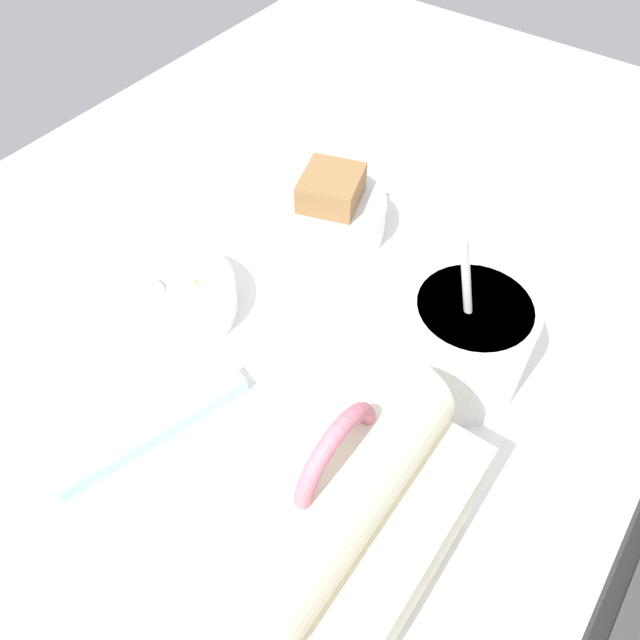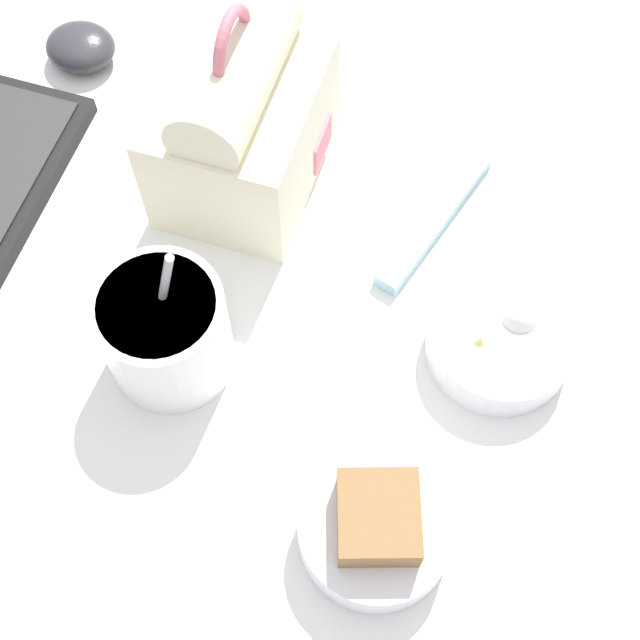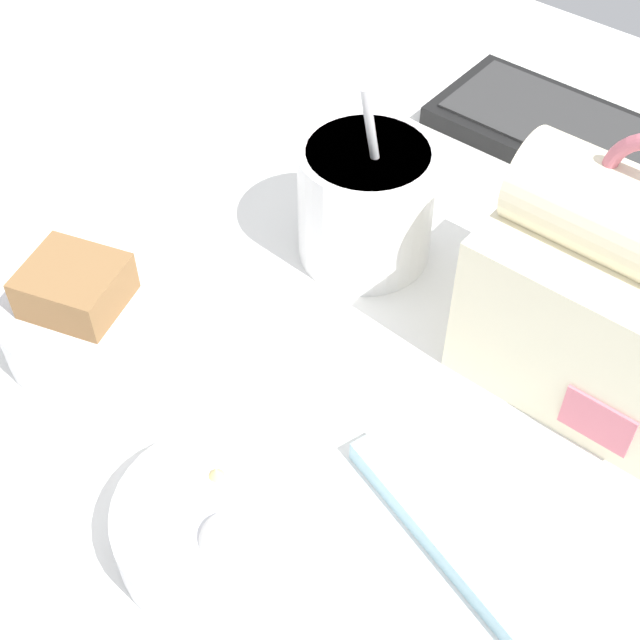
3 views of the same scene
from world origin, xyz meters
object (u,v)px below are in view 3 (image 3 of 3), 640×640
keyboard (593,145)px  lunch_bag (618,295)px  bento_bowl_sandwich (83,316)px  chopstick_case (448,542)px  soup_cup (366,201)px  bento_bowl_snacks (218,523)px

keyboard → lunch_bag: lunch_bag is taller
bento_bowl_sandwich → chopstick_case: size_ratio=0.69×
soup_cup → bento_bowl_sandwich: bearing=-115.0°
keyboard → bento_bowl_snacks: bento_bowl_snacks is taller
lunch_bag → keyboard: bearing=117.9°
bento_bowl_snacks → lunch_bag: bearing=67.3°
lunch_bag → soup_cup: bearing=-178.5°
bento_bowl_sandwich → chopstick_case: bearing=5.2°
lunch_bag → chopstick_case: bearing=-90.5°
soup_cup → chopstick_case: bearing=-41.7°
bento_bowl_snacks → keyboard: bearing=91.0°
bento_bowl_snacks → chopstick_case: 14.40cm
keyboard → chopstick_case: size_ratio=1.70×
bento_bowl_sandwich → bento_bowl_snacks: size_ratio=0.96×
chopstick_case → bento_bowl_sandwich: bearing=-174.8°
lunch_bag → bento_bowl_snacks: size_ratio=1.62×
bento_bowl_sandwich → bento_bowl_snacks: 20.16cm
bento_bowl_sandwich → chopstick_case: (30.72, 2.80, -2.09)cm
lunch_bag → bento_bowl_sandwich: bearing=-144.7°
keyboard → chopstick_case: 44.49cm
soup_cup → chopstick_case: 28.22cm
lunch_bag → chopstick_case: 20.36cm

